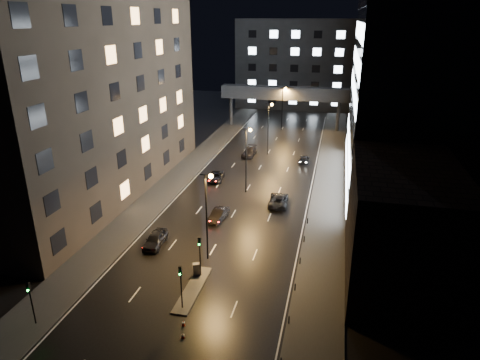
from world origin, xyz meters
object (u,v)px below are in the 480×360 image
(car_away_c, at_px, (216,177))
(car_toward_a, at_px, (279,200))
(utility_cabinet, at_px, (197,269))
(car_away_d, at_px, (249,152))
(car_away_b, at_px, (218,215))
(car_away_a, at_px, (155,239))
(car_toward_b, at_px, (304,159))

(car_away_c, height_order, car_toward_a, car_toward_a)
(car_away_c, height_order, utility_cabinet, utility_cabinet)
(car_away_d, height_order, car_toward_a, car_away_d)
(car_away_b, relative_size, car_away_d, 0.81)
(car_away_a, relative_size, car_toward_b, 1.08)
(car_away_d, distance_m, car_toward_a, 23.52)
(car_away_b, height_order, car_away_c, car_away_b)
(car_toward_b, bearing_deg, car_away_a, 68.45)
(car_away_c, bearing_deg, utility_cabinet, -84.01)
(car_away_b, height_order, car_toward_b, car_away_b)
(car_away_d, bearing_deg, car_away_b, -84.37)
(car_away_b, xyz_separation_m, car_away_c, (-4.38, 14.00, -0.06))
(car_away_c, bearing_deg, car_away_a, -98.55)
(car_away_b, bearing_deg, car_toward_b, 78.41)
(utility_cabinet, bearing_deg, car_toward_b, 57.02)
(car_away_a, bearing_deg, car_away_b, 53.70)
(car_away_c, xyz_separation_m, car_toward_b, (13.33, 12.92, -0.03))
(car_away_c, height_order, car_toward_b, car_away_c)
(car_away_a, xyz_separation_m, utility_cabinet, (6.80, -5.00, -0.00))
(car_away_d, relative_size, utility_cabinet, 4.17)
(car_away_a, height_order, utility_cabinet, car_away_a)
(car_toward_b, distance_m, utility_cabinet, 40.96)
(car_away_d, xyz_separation_m, car_toward_a, (8.86, -21.79, -0.02))
(car_toward_a, height_order, car_toward_b, car_toward_a)
(car_away_c, xyz_separation_m, utility_cabinet, (5.78, -27.33, 0.14))
(car_toward_b, bearing_deg, car_toward_a, 85.35)
(car_away_a, relative_size, car_away_b, 1.07)
(car_toward_a, distance_m, utility_cabinet, 20.78)
(car_away_c, distance_m, car_away_d, 14.68)
(car_away_c, relative_size, car_toward_b, 1.10)
(car_away_b, relative_size, utility_cabinet, 3.37)
(car_away_b, bearing_deg, car_away_a, -116.12)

